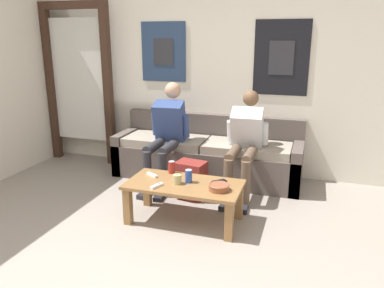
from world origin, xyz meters
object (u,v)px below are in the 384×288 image
Objects in this scene: coffee_table at (184,190)px; drink_can_blue at (189,176)px; person_seated_adult at (167,131)px; couch at (207,156)px; drink_can_red at (172,167)px; cell_phone at (219,181)px; game_controller_near_right at (152,175)px; game_controller_near_left at (157,186)px; backpack at (191,181)px; person_seated_teen at (245,140)px; ceramic_bowl at (219,187)px; pillar_candle at (177,179)px.

coffee_table is 8.67× the size of drink_can_blue.
person_seated_adult reaches higher than coffee_table.
couch is 1.00m from drink_can_red.
game_controller_near_right is at bearing -175.04° from cell_phone.
game_controller_near_left is at bearing -89.65° from drink_can_red.
backpack is 2.75× the size of game_controller_near_left.
drink_can_blue is 0.86× the size of cell_phone.
coffee_table is at bearing -114.63° from person_seated_teen.
ceramic_bowl is at bearing -52.33° from backpack.
person_seated_adult is at bearing 138.63° from cell_phone.
game_controller_near_left is (0.31, -1.02, -0.25)m from person_seated_adult.
pillar_candle is (0.06, -0.58, 0.24)m from backpack.
pillar_candle is at bearing 175.84° from ceramic_bowl.
drink_can_red is (-0.09, -0.33, 0.26)m from backpack.
backpack reaches higher than cell_phone.
coffee_table is 1.05m from person_seated_adult.
pillar_candle is 0.71× the size of game_controller_near_right.
ceramic_bowl is 1.30× the size of cell_phone.
pillar_candle reaches higher than ceramic_bowl.
person_seated_teen is at bearing 59.75° from game_controller_near_left.
person_seated_adult is 6.33× the size of ceramic_bowl.
coffee_table is 0.38m from game_controller_near_right.
person_seated_adult is 1.28m from ceramic_bowl.
game_controller_near_right is at bearing 168.88° from ceramic_bowl.
person_seated_teen is 2.77× the size of backpack.
drink_can_blue is 0.29m from cell_phone.
person_seated_adult is 9.58× the size of drink_can_red.
person_seated_teen is at bearing -32.06° from couch.
pillar_candle reaches higher than game_controller_near_right.
drink_can_blue is at bearing -56.31° from person_seated_adult.
cell_phone is at bearing -68.37° from couch.
backpack is 0.59m from drink_can_blue.
person_seated_adult reaches higher than drink_can_blue.
game_controller_near_left is at bearing -149.38° from cell_phone.
pillar_candle is at bearing -83.97° from backpack.
pillar_candle is at bearing -62.75° from person_seated_adult.
cell_phone is at bearing 24.94° from pillar_candle.
person_seated_teen is 0.96m from ceramic_bowl.
person_seated_adult is at bearing -138.70° from couch.
couch is 16.14× the size of game_controller_near_right.
backpack is at bearing -89.85° from couch.
drink_can_blue is (0.03, 0.04, 0.13)m from coffee_table.
drink_can_blue is 0.30m from drink_can_red.
couch is at bearing 111.63° from cell_phone.
drink_can_red is at bearing -105.32° from backpack.
person_seated_adult is 9.58× the size of drink_can_blue.
coffee_table is at bearing -155.88° from cell_phone.
game_controller_near_right is at bearing 122.52° from game_controller_near_left.
game_controller_near_right is at bearing -137.75° from drink_can_red.
person_seated_adult is 0.92m from person_seated_teen.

